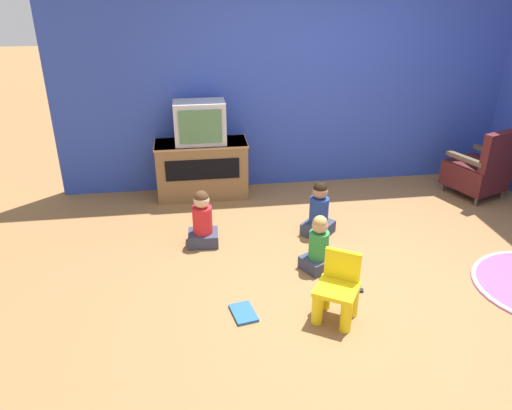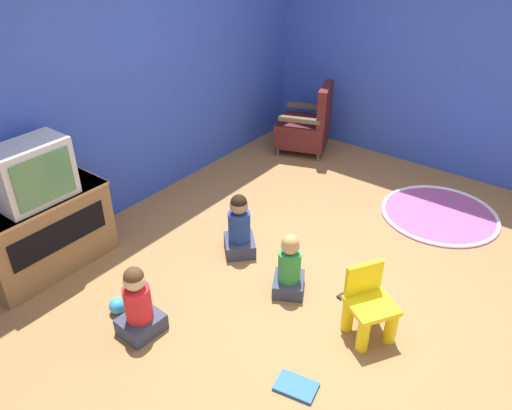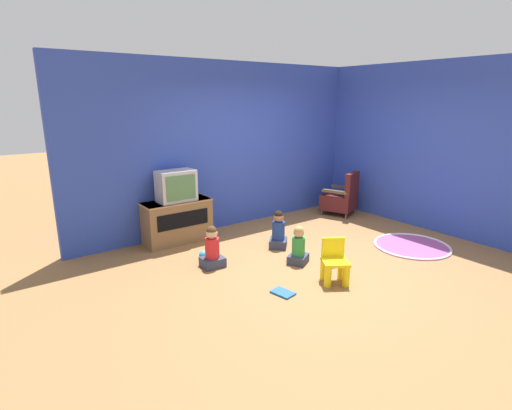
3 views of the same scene
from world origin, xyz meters
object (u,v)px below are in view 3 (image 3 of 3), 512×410
(black_armchair, at_px, (341,198))
(book, at_px, (283,293))
(yellow_kid_chair, at_px, (335,265))
(child_watching_left, at_px, (212,249))
(tv_cabinet, at_px, (177,221))
(child_watching_center, at_px, (298,247))
(television, at_px, (176,186))
(toy_ball, at_px, (203,255))
(remote_control, at_px, (330,268))
(child_watching_right, at_px, (278,231))

(black_armchair, relative_size, book, 2.91)
(yellow_kid_chair, bearing_deg, child_watching_left, 159.02)
(tv_cabinet, distance_m, child_watching_center, 2.01)
(black_armchair, relative_size, child_watching_left, 1.48)
(television, relative_size, toy_ball, 4.54)
(toy_ball, bearing_deg, child_watching_center, -41.83)
(toy_ball, distance_m, remote_control, 1.77)
(child_watching_left, height_order, book, child_watching_left)
(black_armchair, distance_m, book, 3.58)
(child_watching_left, xyz_separation_m, child_watching_right, (1.18, 0.04, 0.00))
(book, bearing_deg, television, -5.95)
(child_watching_right, distance_m, remote_control, 1.06)
(tv_cabinet, relative_size, book, 3.65)
(black_armchair, distance_m, child_watching_right, 2.22)
(television, relative_size, black_armchair, 0.68)
(book, xyz_separation_m, remote_control, (0.97, 0.18, -0.00))
(black_armchair, height_order, toy_ball, black_armchair)
(television, height_order, child_watching_left, television)
(black_armchair, distance_m, remote_control, 2.68)
(television, xyz_separation_m, child_watching_right, (1.13, -1.10, -0.66))
(child_watching_center, relative_size, book, 1.83)
(black_armchair, height_order, child_watching_right, black_armchair)
(toy_ball, bearing_deg, yellow_kid_chair, -58.97)
(child_watching_right, bearing_deg, book, -172.77)
(child_watching_right, bearing_deg, toy_ball, 122.26)
(tv_cabinet, distance_m, book, 2.37)
(child_watching_left, xyz_separation_m, remote_control, (1.24, -0.99, -0.24))
(television, xyz_separation_m, child_watching_center, (0.96, -1.74, -0.68))
(tv_cabinet, xyz_separation_m, child_watching_left, (-0.05, -1.17, -0.10))
(book, bearing_deg, toy_ball, -1.69)
(child_watching_center, height_order, child_watching_right, child_watching_right)
(book, bearing_deg, remote_control, -90.78)
(toy_ball, bearing_deg, tv_cabinet, 87.86)
(television, bearing_deg, child_watching_left, -92.60)
(black_armchair, xyz_separation_m, child_watching_center, (-2.28, -1.30, -0.09))
(remote_control, bearing_deg, tv_cabinet, -46.66)
(tv_cabinet, height_order, child_watching_right, tv_cabinet)
(yellow_kid_chair, height_order, toy_ball, yellow_kid_chair)
(television, xyz_separation_m, child_watching_left, (-0.05, -1.14, -0.66))
(yellow_kid_chair, xyz_separation_m, child_watching_right, (0.20, 1.34, 0.03))
(child_watching_center, height_order, remote_control, child_watching_center)
(tv_cabinet, relative_size, child_watching_center, 1.99)
(book, bearing_deg, black_armchair, -69.52)
(black_armchair, relative_size, child_watching_right, 1.47)
(child_watching_center, bearing_deg, black_armchair, 0.79)
(television, bearing_deg, toy_ball, -92.21)
(tv_cabinet, bearing_deg, child_watching_left, -92.54)
(child_watching_right, height_order, toy_ball, child_watching_right)
(child_watching_left, bearing_deg, child_watching_center, -27.99)
(child_watching_center, bearing_deg, toy_ball, 109.33)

